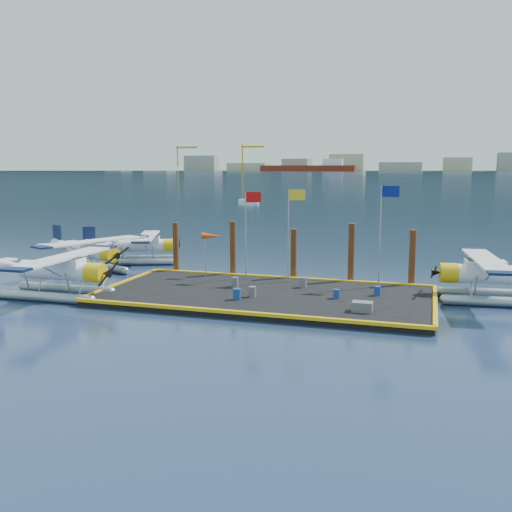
{
  "coord_description": "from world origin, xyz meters",
  "views": [
    {
      "loc": [
        9.54,
        -32.94,
        8.13
      ],
      "look_at": [
        -1.21,
        2.0,
        2.34
      ],
      "focal_mm": 40.0,
      "sensor_mm": 36.0,
      "label": 1
    }
  ],
  "objects": [
    {
      "name": "drum_0",
      "position": [
        -2.39,
        1.23,
        0.7
      ],
      "size": [
        0.43,
        0.43,
        0.61
      ],
      "primitive_type": "cylinder",
      "color": "#5A5A5F",
      "rests_on": "dock"
    },
    {
      "name": "drum_4",
      "position": [
        6.66,
        1.28,
        0.68
      ],
      "size": [
        0.4,
        0.4,
        0.57
      ],
      "primitive_type": "cylinder",
      "color": "navy",
      "rests_on": "dock"
    },
    {
      "name": "piling_1",
      "position": [
        -4.0,
        5.4,
        2.1
      ],
      "size": [
        0.44,
        0.44,
        4.2
      ],
      "primitive_type": "cylinder",
      "color": "#3F2412",
      "rests_on": "ground"
    },
    {
      "name": "windsock",
      "position": [
        -5.03,
        3.8,
        3.23
      ],
      "size": [
        1.4,
        0.44,
        3.12
      ],
      "color": "#97979F",
      "rests_on": "dock"
    },
    {
      "name": "seaplane_c",
      "position": [
        -13.52,
        9.65,
        1.37
      ],
      "size": [
        8.2,
        8.69,
        3.14
      ],
      "rotation": [
        0.0,
        0.0,
        -1.21
      ],
      "color": "#92999F",
      "rests_on": "ground"
    },
    {
      "name": "piling_4",
      "position": [
        8.5,
        5.4,
        2.0
      ],
      "size": [
        0.44,
        0.44,
        4.0
      ],
      "primitive_type": "cylinder",
      "color": "#3F2412",
      "rests_on": "ground"
    },
    {
      "name": "ground",
      "position": [
        0.0,
        0.0,
        0.0
      ],
      "size": [
        4000.0,
        4000.0,
        0.0
      ],
      "primitive_type": "plane",
      "color": "navy",
      "rests_on": "ground"
    },
    {
      "name": "flagpole_yellow",
      "position": [
        0.7,
        3.8,
        4.51
      ],
      "size": [
        1.14,
        0.08,
        6.2
      ],
      "color": "#97979F",
      "rests_on": "dock"
    },
    {
      "name": "piling_3",
      "position": [
        4.5,
        5.4,
        2.15
      ],
      "size": [
        0.44,
        0.44,
        4.3
      ],
      "primitive_type": "cylinder",
      "color": "#3F2412",
      "rests_on": "ground"
    },
    {
      "name": "seaplane_d",
      "position": [
        13.2,
        3.24,
        1.54
      ],
      "size": [
        9.04,
        9.98,
        3.53
      ],
      "rotation": [
        0.0,
        0.0,
        1.68
      ],
      "color": "#92999F",
      "rests_on": "ground"
    },
    {
      "name": "seaplane_b",
      "position": [
        -15.24,
        4.61,
        1.47
      ],
      "size": [
        8.79,
        9.25,
        3.37
      ],
      "rotation": [
        0.0,
        0.0,
        -1.97
      ],
      "color": "#92999F",
      "rests_on": "ground"
    },
    {
      "name": "piling_2",
      "position": [
        0.5,
        5.4,
        1.9
      ],
      "size": [
        0.44,
        0.44,
        3.8
      ],
      "primitive_type": "cylinder",
      "color": "#3F2412",
      "rests_on": "ground"
    },
    {
      "name": "drum_3",
      "position": [
        -1.07,
        -2.23,
        0.73
      ],
      "size": [
        0.47,
        0.47,
        0.66
      ],
      "primitive_type": "cylinder",
      "color": "navy",
      "rests_on": "dock"
    },
    {
      "name": "piling_0",
      "position": [
        -8.5,
        5.4,
        2.0
      ],
      "size": [
        0.44,
        0.44,
        4.0
      ],
      "primitive_type": "cylinder",
      "color": "#3F2412",
      "rests_on": "ground"
    },
    {
      "name": "flagpole_red",
      "position": [
        -2.29,
        3.8,
        4.4
      ],
      "size": [
        1.14,
        0.08,
        6.0
      ],
      "color": "#97979F",
      "rests_on": "dock"
    },
    {
      "name": "drum_2",
      "position": [
        4.44,
        -0.21,
        0.68
      ],
      "size": [
        0.39,
        0.39,
        0.55
      ],
      "primitive_type": "cylinder",
      "color": "navy",
      "rests_on": "dock"
    },
    {
      "name": "dock",
      "position": [
        0.0,
        0.0,
        0.2
      ],
      "size": [
        20.0,
        10.0,
        0.4
      ],
      "primitive_type": "cube",
      "color": "black",
      "rests_on": "ground"
    },
    {
      "name": "crate",
      "position": [
        6.25,
        -2.87,
        0.67
      ],
      "size": [
        1.08,
        0.72,
        0.54
      ],
      "primitive_type": "cube",
      "color": "#5A5A5F",
      "rests_on": "dock"
    },
    {
      "name": "drum_1",
      "position": [
        -0.43,
        -1.3,
        0.72
      ],
      "size": [
        0.45,
        0.45,
        0.63
      ],
      "primitive_type": "cylinder",
      "color": "#5A5A5F",
      "rests_on": "dock"
    },
    {
      "name": "drum_5",
      "position": [
        1.89,
        2.23,
        0.73
      ],
      "size": [
        0.46,
        0.46,
        0.65
      ],
      "primitive_type": "cylinder",
      "color": "#5A5A5F",
      "rests_on": "dock"
    },
    {
      "name": "flagpole_blue",
      "position": [
        6.7,
        3.8,
        4.69
      ],
      "size": [
        1.14,
        0.08,
        6.5
      ],
      "color": "#97979F",
      "rests_on": "dock"
    },
    {
      "name": "dock_bumpers",
      "position": [
        0.0,
        0.0,
        0.49
      ],
      "size": [
        20.25,
        10.25,
        0.18
      ],
      "primitive_type": null,
      "color": "#E1AB0D",
      "rests_on": "dock"
    },
    {
      "name": "seaplane_a",
      "position": [
        -12.25,
        -3.43,
        1.55
      ],
      "size": [
        9.04,
        9.95,
        3.55
      ],
      "rotation": [
        0.0,
        0.0,
        -1.55
      ],
      "color": "#92999F",
      "rests_on": "ground"
    }
  ]
}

